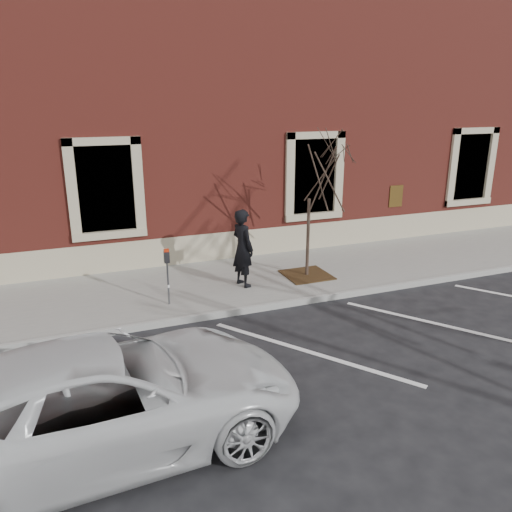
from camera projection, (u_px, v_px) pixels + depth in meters
name	position (u px, v px, depth m)	size (l,w,h in m)	color
ground	(266.00, 309.00, 11.43)	(120.00, 120.00, 0.00)	#28282B
sidewalk_near	(240.00, 281.00, 12.96)	(40.00, 3.50, 0.15)	#98968F
curb_near	(266.00, 307.00, 11.36)	(40.00, 0.12, 0.15)	#9E9E99
parking_stripes	(310.00, 352.00, 9.47)	(28.00, 4.40, 0.01)	silver
building_civic	(180.00, 118.00, 17.10)	(40.00, 8.62, 8.00)	maroon
man	(243.00, 248.00, 12.20)	(0.70, 0.46, 1.93)	black
parking_meter	(167.00, 266.00, 11.06)	(0.12, 0.09, 1.30)	#595B60
tree_grate	(307.00, 275.00, 13.17)	(1.17, 1.17, 0.03)	#402C14
sapling	(310.00, 176.00, 12.39)	(2.24, 2.24, 3.73)	#3D2C25
white_truck	(105.00, 398.00, 6.71)	(2.50, 5.42, 1.50)	silver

